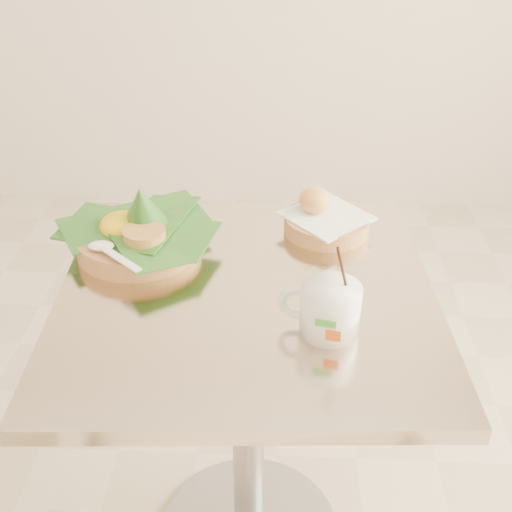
{
  "coord_description": "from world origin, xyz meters",
  "views": [
    {
      "loc": [
        0.22,
        -1.01,
        1.44
      ],
      "look_at": [
        0.18,
        -0.02,
        0.82
      ],
      "focal_mm": 45.0,
      "sensor_mm": 36.0,
      "label": 1
    }
  ],
  "objects_px": {
    "rice_basket": "(137,231)",
    "bread_basket": "(324,219)",
    "coffee_mug": "(329,308)",
    "cafe_table": "(248,377)"
  },
  "relations": [
    {
      "from": "rice_basket",
      "to": "bread_basket",
      "type": "distance_m",
      "value": 0.4
    },
    {
      "from": "rice_basket",
      "to": "coffee_mug",
      "type": "xyz_separation_m",
      "value": [
        0.37,
        -0.25,
        0.0
      ]
    },
    {
      "from": "cafe_table",
      "to": "bread_basket",
      "type": "distance_m",
      "value": 0.37
    },
    {
      "from": "bread_basket",
      "to": "cafe_table",
      "type": "bearing_deg",
      "value": -124.16
    },
    {
      "from": "bread_basket",
      "to": "coffee_mug",
      "type": "relative_size",
      "value": 1.24
    },
    {
      "from": "rice_basket",
      "to": "bread_basket",
      "type": "xyz_separation_m",
      "value": [
        0.38,
        0.1,
        -0.01
      ]
    },
    {
      "from": "bread_basket",
      "to": "coffee_mug",
      "type": "xyz_separation_m",
      "value": [
        -0.01,
        -0.34,
        0.02
      ]
    },
    {
      "from": "rice_basket",
      "to": "coffee_mug",
      "type": "bearing_deg",
      "value": -33.6
    },
    {
      "from": "cafe_table",
      "to": "rice_basket",
      "type": "bearing_deg",
      "value": 150.0
    },
    {
      "from": "cafe_table",
      "to": "rice_basket",
      "type": "xyz_separation_m",
      "value": [
        -0.23,
        0.13,
        0.26
      ]
    }
  ]
}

